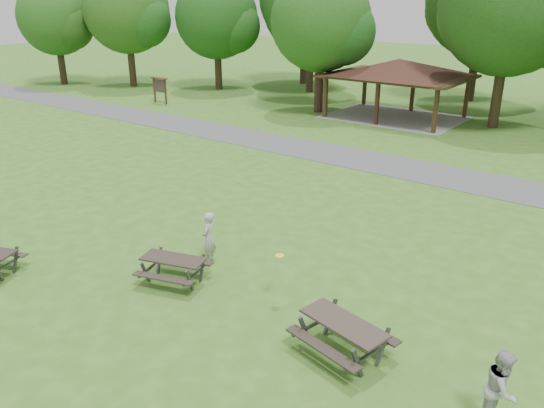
% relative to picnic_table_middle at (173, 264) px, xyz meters
% --- Properties ---
extents(ground, '(160.00, 160.00, 0.00)m').
position_rel_picnic_table_middle_xyz_m(ground, '(-0.43, -0.23, -0.57)').
color(ground, '#3A6D1F').
rests_on(ground, ground).
extents(asphalt_path, '(120.00, 3.20, 0.02)m').
position_rel_picnic_table_middle_xyz_m(asphalt_path, '(-0.43, 13.77, -0.56)').
color(asphalt_path, '#4E4E51').
rests_on(asphalt_path, ground).
extents(pavilion, '(8.60, 7.01, 3.76)m').
position_rel_picnic_table_middle_xyz_m(pavilion, '(-4.43, 23.77, 2.50)').
color(pavilion, '#382514').
rests_on(pavilion, ground).
extents(notice_board, '(1.60, 0.30, 1.88)m').
position_rel_picnic_table_middle_xyz_m(notice_board, '(-20.43, 17.77, 0.74)').
color(notice_board, '#372214').
rests_on(notice_board, ground).
extents(tree_row_a, '(7.56, 7.20, 9.97)m').
position_rel_picnic_table_middle_xyz_m(tree_row_a, '(-28.34, 21.79, 5.59)').
color(tree_row_a, '#2F2115').
rests_on(tree_row_a, ground).
extents(tree_row_b, '(7.14, 6.80, 9.28)m').
position_rel_picnic_table_middle_xyz_m(tree_row_b, '(-21.34, 25.29, 5.10)').
color(tree_row_b, black).
rests_on(tree_row_b, ground).
extents(tree_row_c, '(8.19, 7.80, 10.67)m').
position_rel_picnic_table_middle_xyz_m(tree_row_c, '(-14.33, 28.79, 5.97)').
color(tree_row_c, '#301D15').
rests_on(tree_row_c, ground).
extents(tree_row_d, '(6.93, 6.60, 9.27)m').
position_rel_picnic_table_middle_xyz_m(tree_row_d, '(-9.35, 22.29, 5.20)').
color(tree_row_d, black).
rests_on(tree_row_d, ground).
extents(tree_row_e, '(8.40, 8.00, 11.02)m').
position_rel_picnic_table_middle_xyz_m(tree_row_e, '(1.67, 24.79, 6.22)').
color(tree_row_e, black).
rests_on(tree_row_e, ground).
extents(tree_deep_a, '(8.40, 8.00, 11.38)m').
position_rel_picnic_table_middle_xyz_m(tree_deep_a, '(-17.33, 32.29, 6.56)').
color(tree_deep_a, '#322416').
rests_on(tree_deep_a, ground).
extents(tree_deep_b, '(8.40, 8.00, 11.13)m').
position_rel_picnic_table_middle_xyz_m(tree_deep_b, '(-2.33, 32.79, 6.32)').
color(tree_deep_b, black).
rests_on(tree_deep_b, ground).
extents(tree_flank_left, '(6.72, 6.40, 8.93)m').
position_rel_picnic_table_middle_xyz_m(tree_flank_left, '(-34.35, 18.79, 4.96)').
color(tree_flank_left, black).
rests_on(tree_flank_left, ground).
extents(picnic_table_middle, '(2.12, 1.89, 0.77)m').
position_rel_picnic_table_middle_xyz_m(picnic_table_middle, '(0.00, 0.00, 0.00)').
color(picnic_table_middle, '#2B251F').
rests_on(picnic_table_middle, ground).
extents(picnic_table_far, '(2.29, 1.98, 0.87)m').
position_rel_picnic_table_middle_xyz_m(picnic_table_far, '(5.37, 0.03, 0.07)').
color(picnic_table_far, '#312A24').
rests_on(picnic_table_far, ground).
extents(frisbee_in_flight, '(0.31, 0.31, 0.02)m').
position_rel_picnic_table_middle_xyz_m(frisbee_in_flight, '(2.96, 0.94, 0.78)').
color(frisbee_in_flight, yellow).
rests_on(frisbee_in_flight, ground).
extents(frisbee_thrower, '(0.58, 0.69, 1.61)m').
position_rel_picnic_table_middle_xyz_m(frisbee_thrower, '(-0.02, 1.44, 0.24)').
color(frisbee_thrower, '#B0B0B3').
rests_on(frisbee_thrower, ground).
extents(frisbee_catcher, '(0.64, 0.80, 1.61)m').
position_rel_picnic_table_middle_xyz_m(frisbee_catcher, '(8.70, -0.05, 0.24)').
color(frisbee_catcher, '#AAAAAD').
rests_on(frisbee_catcher, ground).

